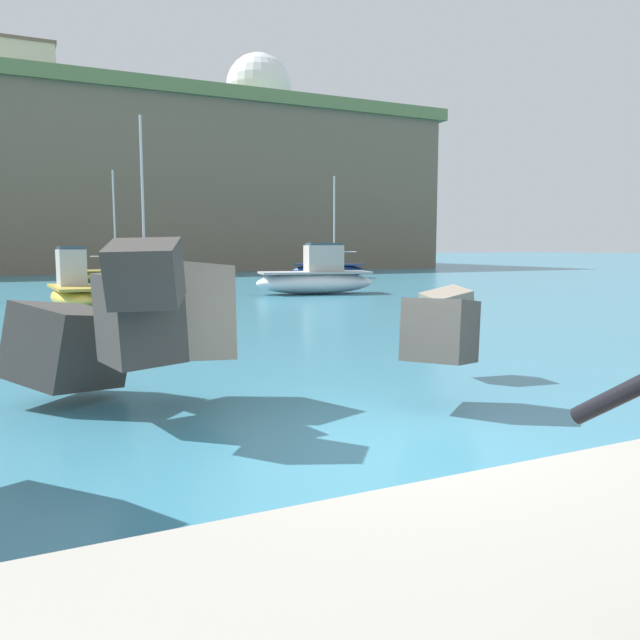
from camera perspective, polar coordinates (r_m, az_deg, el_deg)
The scene contains 10 objects.
ground_plane at distance 7.56m, azimuth 5.64°, elevation -10.79°, with size 400.00×400.00×0.00m, color teal.
breakwater_jetty at distance 7.42m, azimuth -17.92°, elevation -2.82°, with size 30.51×6.63×2.38m.
boat_near_centre at distance 24.94m, azimuth -21.47°, elevation 2.58°, with size 1.78×4.43×2.29m.
boat_mid_left at distance 44.17m, azimuth -18.48°, elevation 3.95°, with size 6.19×3.90×7.30m.
boat_mid_right at distance 46.43m, azimuth 0.80°, elevation 4.57°, with size 5.41×4.40×7.36m.
boat_far_left at distance 31.39m, azimuth -15.49°, elevation 3.40°, with size 2.14×4.67×8.45m.
boat_far_right at distance 30.40m, azimuth -0.33°, elevation 3.85°, with size 6.02×3.02×2.46m.
radar_dome at distance 87.29m, azimuth -5.58°, elevation 19.93°, with size 8.40×8.40×10.58m.
station_building_east at distance 70.75m, azimuth -25.10°, elevation 19.82°, with size 5.41×4.30×5.07m.
station_building_annex at distance 79.12m, azimuth -25.37°, elevation 18.16°, with size 6.89×5.25×4.62m.
Camera 1 is at (-3.77, -6.15, 2.26)m, focal length 35.28 mm.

